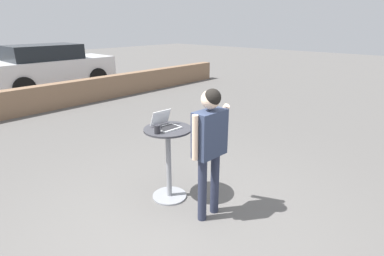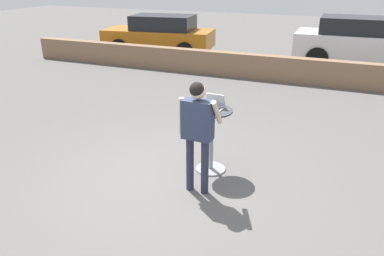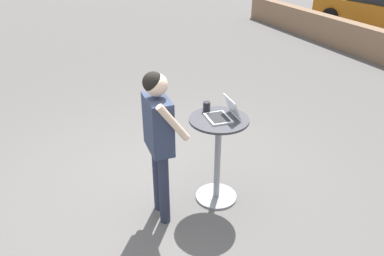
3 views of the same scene
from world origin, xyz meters
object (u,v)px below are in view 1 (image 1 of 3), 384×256
object	(u,v)px
cafe_table	(168,157)
laptop	(165,124)
parked_car_near_street	(50,66)
standing_person	(210,139)
coffee_mug	(157,129)

from	to	relation	value
cafe_table	laptop	xyz separation A→B (m)	(0.00, 0.04, 0.46)
parked_car_near_street	standing_person	bearing A→B (deg)	-103.02
laptop	coffee_mug	xyz separation A→B (m)	(-0.22, -0.09, 0.01)
coffee_mug	standing_person	size ratio (longest dim) A/B	0.07
coffee_mug	parked_car_near_street	world-z (taller)	parked_car_near_street
laptop	coffee_mug	distance (m)	0.24
laptop	standing_person	world-z (taller)	standing_person
cafe_table	parked_car_near_street	world-z (taller)	parked_car_near_street
cafe_table	parked_car_near_street	bearing A→B (deg)	75.78
standing_person	cafe_table	bearing A→B (deg)	92.87
laptop	standing_person	distance (m)	0.73
parked_car_near_street	laptop	bearing A→B (deg)	-104.27
cafe_table	laptop	distance (m)	0.46
laptop	parked_car_near_street	size ratio (longest dim) A/B	0.08
coffee_mug	standing_person	xyz separation A→B (m)	(0.25, -0.64, -0.03)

